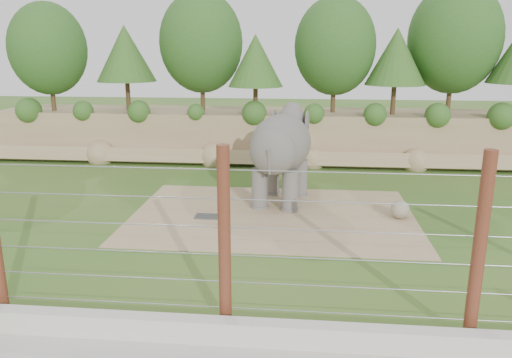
{
  "coord_description": "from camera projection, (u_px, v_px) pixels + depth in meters",
  "views": [
    {
      "loc": [
        1.58,
        -13.88,
        5.82
      ],
      "look_at": [
        0.0,
        2.0,
        1.6
      ],
      "focal_mm": 35.0,
      "sensor_mm": 36.0,
      "label": 1
    }
  ],
  "objects": [
    {
      "name": "ground",
      "position": [
        249.0,
        247.0,
        14.99
      ],
      "size": [
        90.0,
        90.0,
        0.0
      ],
      "primitive_type": "plane",
      "color": "#30651F",
      "rests_on": "ground"
    },
    {
      "name": "retaining_wall",
      "position": [
        222.0,
        331.0,
        10.11
      ],
      "size": [
        26.0,
        0.35,
        0.5
      ],
      "primitive_type": "cube",
      "color": "beige",
      "rests_on": "ground"
    },
    {
      "name": "barrier_fence",
      "position": [
        224.0,
        241.0,
        10.15
      ],
      "size": [
        20.26,
        0.26,
        4.0
      ],
      "color": "#542414",
      "rests_on": "ground"
    },
    {
      "name": "elephant",
      "position": [
        281.0,
        157.0,
        18.92
      ],
      "size": [
        2.63,
        4.66,
        3.56
      ],
      "primitive_type": null,
      "rotation": [
        0.0,
        0.0,
        -0.18
      ],
      "color": "#57524E",
      "rests_on": "ground"
    },
    {
      "name": "back_embankment",
      "position": [
        287.0,
        84.0,
        26.11
      ],
      "size": [
        30.0,
        5.52,
        8.77
      ],
      "color": "#937955",
      "rests_on": "ground"
    },
    {
      "name": "drain_grate",
      "position": [
        209.0,
        216.0,
        17.62
      ],
      "size": [
        1.0,
        0.6,
        0.03
      ],
      "primitive_type": "cube",
      "color": "#262628",
      "rests_on": "dirt_patch"
    },
    {
      "name": "stone_ball",
      "position": [
        400.0,
        209.0,
        17.4
      ],
      "size": [
        0.65,
        0.65,
        0.65
      ],
      "primitive_type": "sphere",
      "color": "gray",
      "rests_on": "dirt_patch"
    },
    {
      "name": "dirt_patch",
      "position": [
        273.0,
        215.0,
        17.82
      ],
      "size": [
        10.0,
        7.0,
        0.02
      ],
      "primitive_type": "cube",
      "color": "tan",
      "rests_on": "ground"
    }
  ]
}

